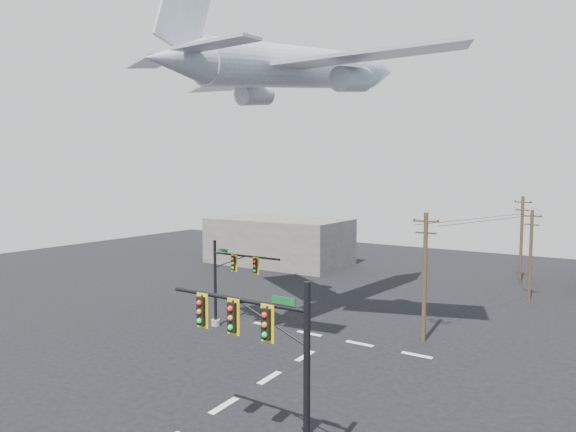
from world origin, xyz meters
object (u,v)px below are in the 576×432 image
Objects in this scene: signal_mast_near at (269,362)px; utility_pole_c at (521,238)px; airliner at (301,68)px; utility_pole_b at (531,254)px; utility_pole_a at (425,275)px; signal_mast_far at (228,282)px.

utility_pole_c is at bearing 84.81° from signal_mast_near.
utility_pole_c is 0.35× the size of airliner.
utility_pole_a is at bearing -91.60° from utility_pole_b.
utility_pole_a is at bearing -67.26° from airliner.
utility_pole_a is 0.96× the size of utility_pole_c.
signal_mast_far is at bearing -115.42° from utility_pole_b.
signal_mast_far is at bearing -96.42° from utility_pole_c.
utility_pole_c is at bearing -15.65° from airliner.
airliner reaches higher than signal_mast_far.
airliner is at bearing -111.36° from utility_pole_b.
signal_mast_far is 16.67m from airliner.
signal_mast_near is 0.85× the size of utility_pole_a.
utility_pole_c is at bearing 82.84° from utility_pole_a.
utility_pole_b is 0.32× the size of airliner.
signal_mast_far is at bearing -158.83° from utility_pole_a.
airliner is at bearing -165.44° from utility_pole_a.
utility_pole_b is (4.96, 15.72, -0.27)m from utility_pole_a.
utility_pole_c reaches higher than signal_mast_far.
utility_pole_c is (16.52, 29.38, 1.38)m from signal_mast_far.
signal_mast_far is 33.73m from utility_pole_c.
utility_pole_a is (0.65, 17.91, 0.42)m from signal_mast_near.
airliner reaches higher than utility_pole_a.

